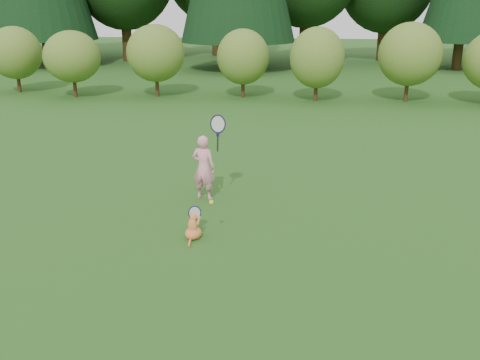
# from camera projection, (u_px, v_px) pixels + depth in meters

# --- Properties ---
(ground) EXTENTS (100.00, 100.00, 0.00)m
(ground) POSITION_uv_depth(u_px,v_px,m) (221.00, 239.00, 8.26)
(ground) COLOR #224F16
(ground) RESTS_ON ground
(shrub_row) EXTENTS (28.00, 3.00, 2.80)m
(shrub_row) POSITION_uv_depth(u_px,v_px,m) (275.00, 61.00, 20.06)
(shrub_row) COLOR #567424
(shrub_row) RESTS_ON ground
(child) EXTENTS (0.69, 0.41, 1.81)m
(child) POSITION_uv_depth(u_px,v_px,m) (204.00, 166.00, 9.74)
(child) COLOR pink
(child) RESTS_ON ground
(cat) EXTENTS (0.39, 0.56, 0.57)m
(cat) POSITION_uv_depth(u_px,v_px,m) (193.00, 225.00, 8.21)
(cat) COLOR orange
(cat) RESTS_ON ground
(tennis_ball) EXTENTS (0.07, 0.07, 0.07)m
(tennis_ball) POSITION_uv_depth(u_px,v_px,m) (211.00, 202.00, 8.08)
(tennis_ball) COLOR gold
(tennis_ball) RESTS_ON ground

